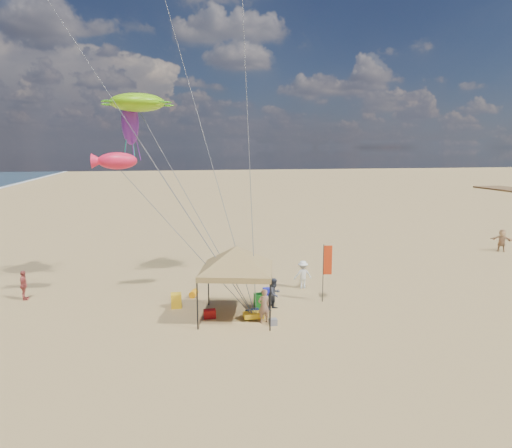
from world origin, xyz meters
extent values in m
plane|color=tan|center=(0.00, 0.00, 0.00)|extent=(280.00, 280.00, 0.00)
cylinder|color=black|center=(-2.38, 3.07, 1.03)|extent=(0.06, 0.06, 2.07)
cylinder|color=black|center=(0.62, 2.29, 1.03)|extent=(0.06, 0.06, 2.07)
cylinder|color=black|center=(-3.15, 0.07, 1.03)|extent=(0.06, 0.06, 2.07)
cylinder|color=black|center=(-0.15, -0.71, 1.03)|extent=(0.06, 0.06, 2.07)
cube|color=#9B7D45|center=(-1.27, 1.18, 2.19)|extent=(3.89, 3.89, 0.25)
pyramid|color=#9B7D45|center=(-1.27, 1.18, 3.35)|extent=(6.07, 6.07, 1.03)
cylinder|color=black|center=(3.31, 2.39, 1.48)|extent=(0.04, 0.04, 2.96)
cube|color=red|center=(3.53, 2.36, 2.16)|extent=(0.43, 0.09, 1.48)
cube|color=#A60D0D|center=(-2.52, 1.30, 0.19)|extent=(0.54, 0.38, 0.38)
cube|color=#171CBB|center=(0.87, 3.95, 0.19)|extent=(0.54, 0.38, 0.38)
cylinder|color=#0D1B3B|center=(-0.56, 1.14, 0.18)|extent=(0.69, 0.54, 0.36)
cylinder|color=orange|center=(-3.03, 4.47, 0.18)|extent=(0.54, 0.69, 0.36)
cube|color=#17811F|center=(0.00, 2.14, 0.35)|extent=(0.50, 0.50, 0.70)
cube|color=yellow|center=(-3.97, 3.01, 0.35)|extent=(0.50, 0.50, 0.70)
cube|color=slate|center=(0.12, -0.10, 0.14)|extent=(0.34, 0.30, 0.28)
cube|color=yellow|center=(-0.59, 0.73, 0.20)|extent=(0.90, 0.50, 0.24)
imported|color=#AA7C61|center=(-0.22, 0.25, 0.77)|extent=(0.64, 0.50, 1.55)
imported|color=#343947|center=(0.66, 1.81, 0.77)|extent=(0.95, 0.92, 1.54)
imported|color=white|center=(3.00, 4.75, 0.78)|extent=(1.02, 0.60, 1.56)
imported|color=#B34C45|center=(-11.54, 5.75, 0.77)|extent=(0.46, 0.93, 1.54)
imported|color=tan|center=(20.37, 10.49, 0.84)|extent=(1.45, 1.47, 1.69)
ellipsoid|color=#75C70D|center=(-5.60, 7.22, 10.08)|extent=(3.26, 2.77, 0.98)
ellipsoid|color=#FF1F46|center=(-6.54, 4.67, 7.07)|extent=(1.92, 1.02, 0.83)
ellipsoid|color=purple|center=(-6.08, 8.23, 9.08)|extent=(1.21, 1.21, 2.47)
camera|label=1|loc=(-4.46, -18.63, 7.70)|focal=32.06mm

